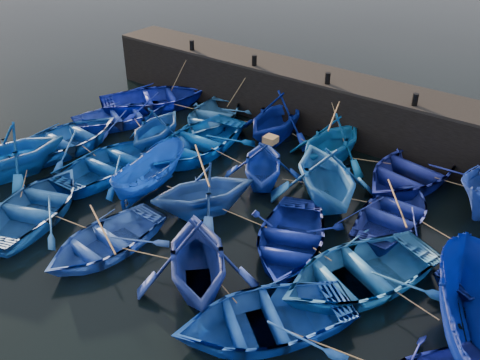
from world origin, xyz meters
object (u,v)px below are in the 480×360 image
Objects in this scene: boat_20 at (11,151)px; boat_8 at (196,142)px; wooden_crate at (271,139)px; boat_0 at (155,98)px; boat_13 at (67,139)px.

boat_8 is at bearing 67.21° from boat_20.
boat_20 is (-4.64, -5.91, 0.57)m from boat_8.
boat_20 reaches higher than wooden_crate.
boat_8 is at bearing 175.59° from wooden_crate.
wooden_crate is (9.12, -2.80, 1.52)m from boat_0.
boat_8 is 1.27× the size of boat_20.
boat_20 is 9.06× the size of wooden_crate.
boat_0 is 5.58m from boat_8.
boat_0 is 8.42m from boat_20.
boat_8 is at bearing -171.98° from boat_0.
wooden_crate is at bearing -158.29° from boat_13.
wooden_crate is at bearing -162.63° from boat_0.
wooden_crate is at bearing 47.90° from boat_20.
boat_0 is at bearing -84.02° from boat_13.
boat_13 is (-4.80, -3.17, -0.02)m from boat_8.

